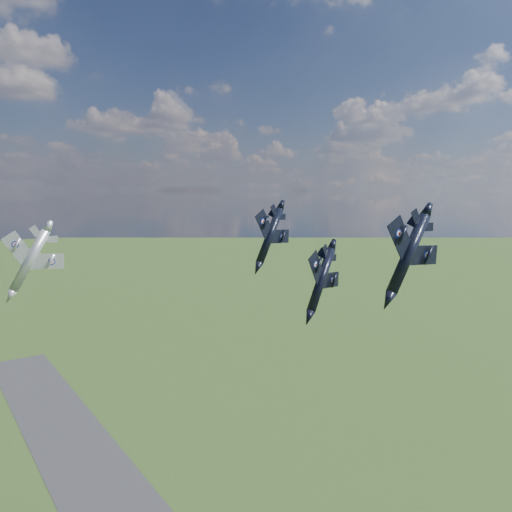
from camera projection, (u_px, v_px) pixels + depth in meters
jet_lead_navy at (321, 280)px, 71.32m from camera, size 12.90×15.55×7.44m
jet_right_navy at (408, 254)px, 69.25m from camera, size 13.10×17.39×9.00m
jet_high_navy at (270, 235)px, 89.29m from camera, size 13.48×16.68×8.00m
jet_left_silver at (30, 260)px, 72.71m from camera, size 13.25×15.80×7.26m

